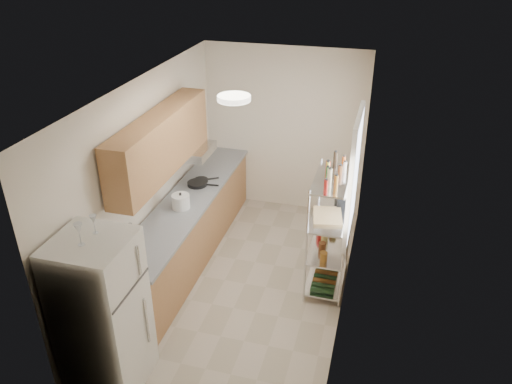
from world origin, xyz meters
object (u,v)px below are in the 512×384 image
refrigerator (103,314)px  espresso_machine (343,196)px  cutting_board (328,216)px  rice_cooker (181,202)px  frying_pan_large (197,184)px

refrigerator → espresso_machine: bearing=50.7°
refrigerator → espresso_machine: (1.97, 2.41, 0.31)m
cutting_board → espresso_machine: 0.39m
refrigerator → rice_cooker: size_ratio=7.30×
refrigerator → frying_pan_large: 2.64m
rice_cooker → cutting_board: size_ratio=0.53×
refrigerator → rice_cooker: (-0.03, 1.99, 0.16)m
refrigerator → cutting_board: (1.84, 2.06, 0.19)m
frying_pan_large → rice_cooker: bearing=-91.4°
rice_cooker → espresso_machine: (2.00, 0.42, 0.15)m
refrigerator → espresso_machine: 3.13m
frying_pan_large → cutting_board: 1.99m
refrigerator → cutting_board: size_ratio=3.84×
rice_cooker → cutting_board: (1.86, 0.07, 0.03)m
cutting_board → espresso_machine: size_ratio=1.64×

